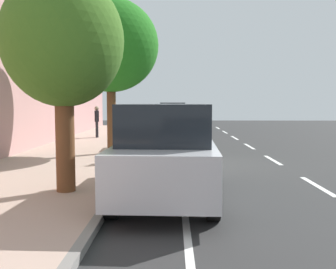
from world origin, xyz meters
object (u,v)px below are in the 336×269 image
Objects in this scene: bicycle_at_curb at (148,155)px; fire_hydrant at (139,132)px; parked_suv_silver_mid at (167,150)px; pedestrian_on_phone at (97,120)px; parked_suv_black_nearest at (172,116)px; cyclist_with_backpack at (142,133)px; street_tree_mid_block at (63,42)px; parked_pickup_tan_second at (170,127)px; street_tree_near_cyclist at (111,46)px.

bicycle_at_curb is 2.05× the size of fire_hydrant.
parked_suv_silver_mid reaches higher than pedestrian_on_phone.
parked_suv_silver_mid is at bearing 89.90° from parked_suv_black_nearest.
parked_suv_black_nearest is 19.24m from parked_suv_silver_mid.
bicycle_at_curb is (0.66, -4.10, -0.66)m from parked_suv_silver_mid.
street_tree_mid_block is at bearing 73.99° from cyclist_with_backpack.
parked_suv_black_nearest reaches higher than parked_pickup_tan_second.
cyclist_with_backpack is at bearing -63.47° from bicycle_at_curb.
parked_suv_silver_mid is 3.11m from street_tree_mid_block.
street_tree_near_cyclist is (2.13, 3.21, 3.18)m from parked_pickup_tan_second.
parked_suv_black_nearest reaches higher than fire_hydrant.
bicycle_at_curb is at bearing 87.37° from parked_suv_black_nearest.
fire_hydrant is (1.53, -1.56, -0.34)m from parked_pickup_tan_second.
bicycle_at_curb is 1.03× the size of cyclist_with_backpack.
parked_pickup_tan_second is 6.44× the size of fire_hydrant.
cyclist_with_backpack is 0.29× the size of street_tree_near_cyclist.
cyclist_with_backpack is (0.86, 4.97, 0.11)m from parked_pickup_tan_second.
street_tree_mid_block is 5.42× the size of fire_hydrant.
parked_pickup_tan_second is 2.21m from fire_hydrant.
parked_suv_black_nearest is 8.33m from fire_hydrant.
bicycle_at_curb is 7.04m from fire_hydrant.
street_tree_mid_block is 11.32m from fire_hydrant.
street_tree_near_cyclist reaches higher than fire_hydrant.
parked_suv_silver_mid reaches higher than parked_pickup_tan_second.
street_tree_mid_block reaches higher than parked_pickup_tan_second.
parked_pickup_tan_second is at bearing -123.59° from street_tree_near_cyclist.
cyclist_with_backpack is at bearing 86.41° from parked_suv_black_nearest.
parked_pickup_tan_second is 3.25× the size of cyclist_with_backpack.
parked_suv_black_nearest is 7.69m from pedestrian_on_phone.
cyclist_with_backpack is at bearing -106.01° from street_tree_mid_block.
parked_suv_black_nearest is 1.05× the size of street_tree_mid_block.
street_tree_near_cyclist is 1.24× the size of street_tree_mid_block.
street_tree_near_cyclist is 5.96m from fire_hydrant.
pedestrian_on_phone is at bearing -72.61° from parked_suv_silver_mid.
bicycle_at_curb is (0.70, 15.15, -0.66)m from parked_suv_black_nearest.
cyclist_with_backpack is (0.89, -4.55, -0.02)m from parked_suv_silver_mid.
parked_suv_black_nearest is 15.18m from bicycle_at_curb.
parked_pickup_tan_second is (0.06, 9.73, -0.13)m from parked_suv_black_nearest.
parked_suv_silver_mid is at bearing 101.04° from cyclist_with_backpack.
parked_suv_silver_mid is 4.64m from cyclist_with_backpack.
fire_hydrant is (-0.61, -4.77, -3.52)m from street_tree_near_cyclist.
parked_pickup_tan_second is 9.52m from parked_suv_silver_mid.
street_tree_near_cyclist is (1.50, -2.21, 3.71)m from bicycle_at_curb.
parked_pickup_tan_second is 5.48m from bicycle_at_curb.
street_tree_mid_block reaches higher than pedestrian_on_phone.
bicycle_at_curb is at bearing 124.15° from street_tree_near_cyclist.
parked_pickup_tan_second is at bearing -102.77° from street_tree_mid_block.
parked_suv_silver_mid is 2.77× the size of bicycle_at_curb.
cyclist_with_backpack is at bearing 95.84° from fire_hydrant.
pedestrian_on_phone is at bearing -33.41° from fire_hydrant.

